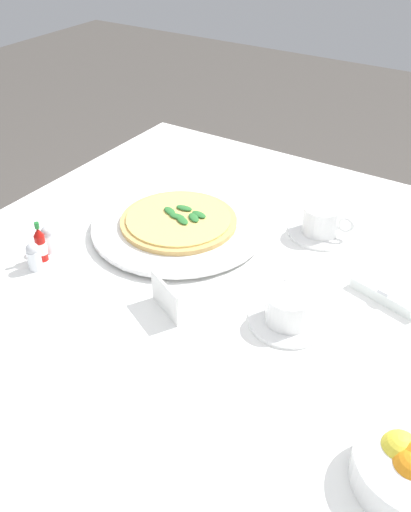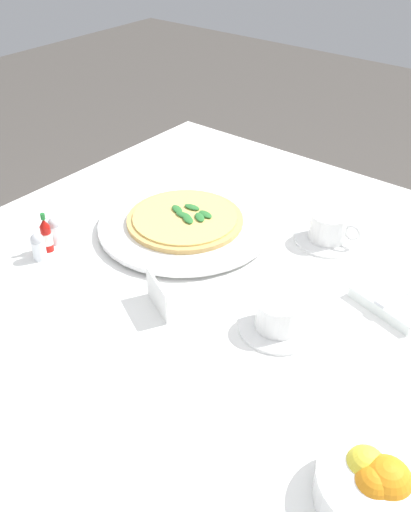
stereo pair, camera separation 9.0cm
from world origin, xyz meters
TOP-DOWN VIEW (x-y plane):
  - dining_table at (0.00, 0.00)m, footprint 1.20×1.20m
  - pizza_plate at (-0.14, -0.22)m, footprint 0.36×0.36m
  - pizza at (-0.14, -0.22)m, footprint 0.24×0.24m
  - coffee_cup_near_right at (-0.01, 0.09)m, footprint 0.13×0.13m
  - coffee_cup_left_edge at (-0.29, 0.03)m, footprint 0.13×0.13m
  - hot_sauce_bottle at (0.08, -0.38)m, footprint 0.02×0.02m
  - salt_shaker at (0.11, -0.37)m, footprint 0.03×0.03m
  - pepper_shaker at (0.05, -0.39)m, footprint 0.03×0.03m
  - menu_card at (0.08, -0.09)m, footprint 0.04×0.08m

SIDE VIEW (x-z plane):
  - dining_table at x=0.00m, z-range 0.25..0.99m
  - pizza_plate at x=-0.14m, z-range 0.75..0.76m
  - pizza at x=-0.14m, z-range 0.76..0.78m
  - salt_shaker at x=0.11m, z-range 0.74..0.80m
  - pepper_shaker at x=0.05m, z-range 0.74..0.80m
  - coffee_cup_near_right at x=-0.01m, z-range 0.74..0.80m
  - coffee_cup_left_edge at x=-0.29m, z-range 0.74..0.80m
  - menu_card at x=0.08m, z-range 0.74..0.80m
  - hot_sauce_bottle at x=0.08m, z-range 0.74..0.82m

